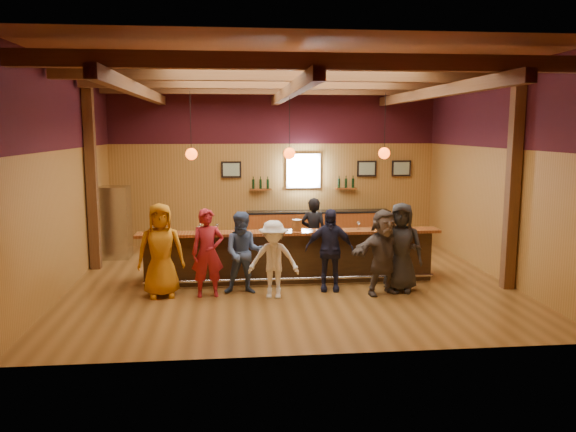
{
  "coord_description": "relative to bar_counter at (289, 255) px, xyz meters",
  "views": [
    {
      "loc": [
        -1.2,
        -11.56,
        3.2
      ],
      "look_at": [
        0.0,
        0.3,
        1.35
      ],
      "focal_mm": 35.0,
      "sensor_mm": 36.0,
      "label": 1
    }
  ],
  "objects": [
    {
      "name": "window",
      "position": [
        0.78,
        3.8,
        1.53
      ],
      "size": [
        0.95,
        0.09,
        0.95
      ],
      "color": "silver",
      "rests_on": "room"
    },
    {
      "name": "glass_e",
      "position": [
        -0.54,
        -0.34,
        0.73
      ],
      "size": [
        0.09,
        0.09,
        0.19
      ],
      "color": "silver",
      "rests_on": "bar_counter"
    },
    {
      "name": "glass_g",
      "position": [
        1.44,
        -0.26,
        0.7
      ],
      "size": [
        0.07,
        0.07,
        0.16
      ],
      "color": "silver",
      "rests_on": "bar_counter"
    },
    {
      "name": "bar_counter",
      "position": [
        0.0,
        0.0,
        0.0
      ],
      "size": [
        6.3,
        1.07,
        1.11
      ],
      "color": "black",
      "rests_on": "ground"
    },
    {
      "name": "customer_dark",
      "position": [
        2.1,
        -1.12,
        0.37
      ],
      "size": [
        1.01,
        0.84,
        1.77
      ],
      "primitive_type": "imported",
      "rotation": [
        0.0,
        0.0,
        -0.37
      ],
      "color": "#262628",
      "rests_on": "ground"
    },
    {
      "name": "room",
      "position": [
        -0.02,
        -0.09,
        2.69
      ],
      "size": [
        9.04,
        9.0,
        4.52
      ],
      "color": "brown",
      "rests_on": "ground"
    },
    {
      "name": "glass_h",
      "position": [
        2.23,
        -0.37,
        0.72
      ],
      "size": [
        0.08,
        0.08,
        0.18
      ],
      "color": "silver",
      "rests_on": "bar_counter"
    },
    {
      "name": "customer_navy",
      "position": [
        0.7,
        -0.94,
        0.3
      ],
      "size": [
        1.02,
        0.54,
        1.65
      ],
      "primitive_type": "imported",
      "rotation": [
        0.0,
        0.0,
        -0.14
      ],
      "color": "#1C1E39",
      "rests_on": "ground"
    },
    {
      "name": "back_bar_cabinet",
      "position": [
        1.18,
        3.57,
        -0.05
      ],
      "size": [
        4.0,
        0.52,
        0.95
      ],
      "color": "brown",
      "rests_on": "ground"
    },
    {
      "name": "glass_f",
      "position": [
        0.8,
        -0.34,
        0.73
      ],
      "size": [
        0.09,
        0.09,
        0.19
      ],
      "color": "silver",
      "rests_on": "bar_counter"
    },
    {
      "name": "ice_bucket",
      "position": [
        0.12,
        -0.29,
        0.7
      ],
      "size": [
        0.21,
        0.21,
        0.23
      ],
      "primitive_type": "cylinder",
      "color": "brown",
      "rests_on": "bar_counter"
    },
    {
      "name": "wine_shelves",
      "position": [
        0.78,
        3.73,
        1.1
      ],
      "size": [
        3.0,
        0.18,
        0.3
      ],
      "color": "brown",
      "rests_on": "room"
    },
    {
      "name": "pendant_lights",
      "position": [
        -0.02,
        -0.15,
        2.19
      ],
      "size": [
        4.24,
        0.24,
        1.37
      ],
      "color": "black",
      "rests_on": "room"
    },
    {
      "name": "bottle_b",
      "position": [
        0.76,
        -0.23,
        0.74
      ],
      "size": [
        0.08,
        0.08,
        0.38
      ],
      "color": "black",
      "rests_on": "bar_counter"
    },
    {
      "name": "customer_denim",
      "position": [
        -1.0,
        -0.98,
        0.29
      ],
      "size": [
        0.83,
        0.67,
        1.62
      ],
      "primitive_type": "imported",
      "rotation": [
        0.0,
        0.0,
        -0.07
      ],
      "color": "#435A87",
      "rests_on": "ground"
    },
    {
      "name": "glass_c",
      "position": [
        -1.53,
        -0.24,
        0.7
      ],
      "size": [
        0.07,
        0.07,
        0.16
      ],
      "color": "silver",
      "rests_on": "bar_counter"
    },
    {
      "name": "customer_orange",
      "position": [
        -2.58,
        -1.02,
        0.38
      ],
      "size": [
        0.96,
        0.7,
        1.81
      ],
      "primitive_type": "imported",
      "rotation": [
        0.0,
        0.0,
        0.15
      ],
      "color": "#BD7311",
      "rests_on": "ground"
    },
    {
      "name": "glass_d",
      "position": [
        -0.97,
        -0.39,
        0.7
      ],
      "size": [
        0.07,
        0.07,
        0.16
      ],
      "color": "silver",
      "rests_on": "bar_counter"
    },
    {
      "name": "stainless_fridge",
      "position": [
        -4.12,
        2.45,
        0.38
      ],
      "size": [
        0.7,
        0.7,
        1.8
      ],
      "primitive_type": "cube",
      "color": "silver",
      "rests_on": "ground"
    },
    {
      "name": "framed_pictures",
      "position": [
        1.65,
        3.79,
        1.58
      ],
      "size": [
        5.35,
        0.05,
        0.45
      ],
      "color": "black",
      "rests_on": "room"
    },
    {
      "name": "customer_redvest",
      "position": [
        -1.69,
        -1.1,
        0.33
      ],
      "size": [
        0.66,
        0.46,
        1.71
      ],
      "primitive_type": "imported",
      "rotation": [
        0.0,
        0.0,
        0.09
      ],
      "color": "maroon",
      "rests_on": "ground"
    },
    {
      "name": "customer_white",
      "position": [
        -0.44,
        -1.33,
        0.23
      ],
      "size": [
        1.05,
        0.71,
        1.5
      ],
      "primitive_type": "imported",
      "rotation": [
        0.0,
        0.0,
        -0.17
      ],
      "color": "white",
      "rests_on": "ground"
    },
    {
      "name": "bottle_a",
      "position": [
        0.79,
        -0.2,
        0.74
      ],
      "size": [
        0.08,
        0.08,
        0.39
      ],
      "color": "black",
      "rests_on": "bar_counter"
    },
    {
      "name": "glass_b",
      "position": [
        -1.86,
        -0.37,
        0.72
      ],
      "size": [
        0.09,
        0.09,
        0.19
      ],
      "color": "silver",
      "rests_on": "bar_counter"
    },
    {
      "name": "customer_brown",
      "position": [
        1.7,
        -1.31,
        0.32
      ],
      "size": [
        1.63,
        0.94,
        1.67
      ],
      "primitive_type": "imported",
      "rotation": [
        0.0,
        0.0,
        0.31
      ],
      "color": "#504640",
      "rests_on": "ground"
    },
    {
      "name": "bartender",
      "position": [
        0.65,
        0.85,
        0.31
      ],
      "size": [
        0.71,
        0.6,
        1.65
      ],
      "primitive_type": "imported",
      "rotation": [
        0.0,
        0.0,
        2.75
      ],
      "color": "black",
      "rests_on": "ground"
    },
    {
      "name": "glass_a",
      "position": [
        -2.79,
        -0.29,
        0.7
      ],
      "size": [
        0.07,
        0.07,
        0.16
      ],
      "color": "silver",
      "rests_on": "bar_counter"
    }
  ]
}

